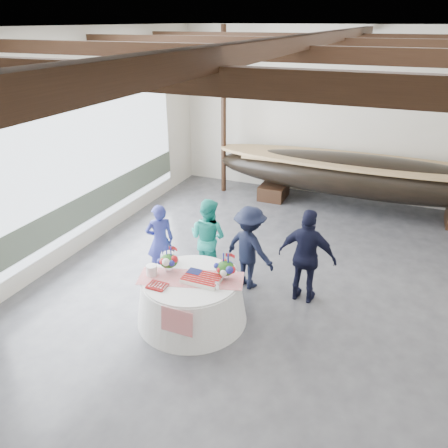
% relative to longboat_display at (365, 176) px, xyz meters
% --- Properties ---
extents(floor, '(10.00, 12.00, 0.01)m').
position_rel_longboat_display_xyz_m(floor, '(-0.42, -5.10, -0.96)').
color(floor, '#3D3D42').
rests_on(floor, ground).
extents(wall_back, '(10.00, 0.02, 4.50)m').
position_rel_longboat_display_xyz_m(wall_back, '(-0.42, 0.90, 1.29)').
color(wall_back, silver).
rests_on(wall_back, ground).
extents(wall_left, '(0.02, 12.00, 4.50)m').
position_rel_longboat_display_xyz_m(wall_left, '(-5.42, -5.10, 1.29)').
color(wall_left, silver).
rests_on(wall_left, ground).
extents(ceiling, '(10.00, 12.00, 0.01)m').
position_rel_longboat_display_xyz_m(ceiling, '(-0.42, -5.10, 3.54)').
color(ceiling, white).
rests_on(ceiling, wall_back).
extents(pavilion_structure, '(9.80, 11.76, 4.50)m').
position_rel_longboat_display_xyz_m(pavilion_structure, '(-0.42, -4.24, 3.05)').
color(pavilion_structure, black).
rests_on(pavilion_structure, ground).
extents(open_bay, '(0.03, 7.00, 3.20)m').
position_rel_longboat_display_xyz_m(open_bay, '(-5.37, -4.10, 0.87)').
color(open_bay, silver).
rests_on(open_bay, ground).
extents(longboat_display, '(7.98, 1.60, 1.50)m').
position_rel_longboat_display_xyz_m(longboat_display, '(0.00, 0.00, 0.00)').
color(longboat_display, black).
rests_on(longboat_display, ground).
extents(banquet_table, '(1.84, 1.84, 0.79)m').
position_rel_longboat_display_xyz_m(banquet_table, '(-2.06, -5.85, -0.56)').
color(banquet_table, silver).
rests_on(banquet_table, ground).
extents(tabletop_items, '(1.79, 1.05, 0.40)m').
position_rel_longboat_display_xyz_m(tabletop_items, '(-2.07, -5.77, -0.02)').
color(tabletop_items, red).
rests_on(tabletop_items, banquet_table).
extents(guest_woman_blue, '(0.64, 0.62, 1.49)m').
position_rel_longboat_display_xyz_m(guest_woman_blue, '(-3.25, -4.80, -0.21)').
color(guest_woman_blue, navy).
rests_on(guest_woman_blue, ground).
extents(guest_woman_teal, '(0.86, 0.72, 1.59)m').
position_rel_longboat_display_xyz_m(guest_woman_teal, '(-2.41, -4.42, -0.16)').
color(guest_woman_teal, teal).
rests_on(guest_woman_teal, ground).
extents(guest_man_left, '(1.18, 0.92, 1.61)m').
position_rel_longboat_display_xyz_m(guest_man_left, '(-1.53, -4.51, -0.15)').
color(guest_man_left, black).
rests_on(guest_man_left, ground).
extents(guest_man_right, '(1.05, 0.49, 1.75)m').
position_rel_longboat_display_xyz_m(guest_man_right, '(-0.46, -4.57, -0.08)').
color(guest_man_right, black).
rests_on(guest_man_right, ground).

